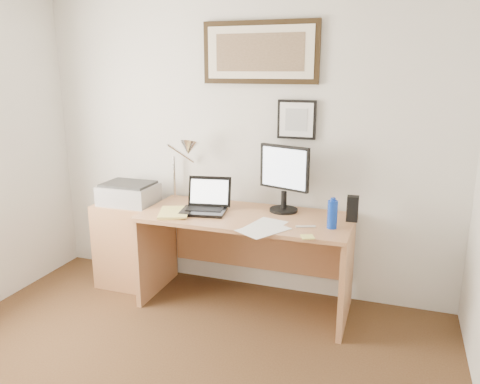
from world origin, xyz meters
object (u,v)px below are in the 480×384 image
at_px(side_cabinet, 130,244).
at_px(book, 160,213).
at_px(water_bottle, 332,214).
at_px(laptop, 206,204).
at_px(lcd_monitor, 284,175).
at_px(desk, 249,240).
at_px(printer, 129,193).

distance_m(side_cabinet, book, 0.64).
relative_size(water_bottle, laptop, 0.53).
relative_size(side_cabinet, lcd_monitor, 1.40).
xyz_separation_m(side_cabinet, desk, (1.07, 0.04, 0.15)).
xyz_separation_m(laptop, lcd_monitor, (0.57, 0.19, 0.23)).
bearing_deg(laptop, lcd_monitor, 18.61).
distance_m(side_cabinet, printer, 0.45).
xyz_separation_m(side_cabinet, lcd_monitor, (1.32, 0.13, 0.68)).
height_order(water_bottle, printer, water_bottle).
relative_size(desk, printer, 3.64).
distance_m(side_cabinet, laptop, 0.87).
height_order(side_cabinet, lcd_monitor, lcd_monitor).
xyz_separation_m(water_bottle, laptop, (-0.99, 0.08, -0.04)).
relative_size(water_bottle, lcd_monitor, 0.38).
relative_size(laptop, printer, 0.85).
distance_m(desk, printer, 1.09).
relative_size(side_cabinet, desk, 0.46).
xyz_separation_m(water_bottle, book, (-1.29, -0.11, -0.09)).
height_order(water_bottle, desk, water_bottle).
distance_m(side_cabinet, desk, 1.08).
relative_size(desk, laptop, 4.26).
bearing_deg(desk, water_bottle, -14.55).
bearing_deg(book, side_cabinet, 151.07).
bearing_deg(book, printer, 149.85).
xyz_separation_m(desk, lcd_monitor, (0.25, 0.10, 0.53)).
relative_size(lcd_monitor, printer, 1.18).
bearing_deg(desk, side_cabinet, -178.11).
height_order(lcd_monitor, printer, lcd_monitor).
height_order(side_cabinet, water_bottle, water_bottle).
bearing_deg(side_cabinet, water_bottle, -4.52).
distance_m(water_bottle, desk, 0.76).
height_order(water_bottle, lcd_monitor, lcd_monitor).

